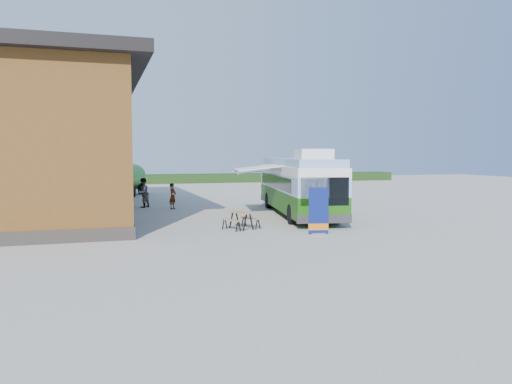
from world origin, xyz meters
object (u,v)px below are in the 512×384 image
object	(u,v)px
picnic_table	(241,216)
slurry_tanker	(127,178)
bus	(298,184)
person_b	(143,193)
banner	(318,215)
person_a	(173,196)

from	to	relation	value
picnic_table	slurry_tanker	distance (m)	20.28
bus	picnic_table	world-z (taller)	bus
picnic_table	person_b	xyz separation A→B (m)	(-3.37, 10.46, 0.35)
picnic_table	person_b	world-z (taller)	person_b
person_b	banner	bearing A→B (deg)	69.28
person_a	slurry_tanker	bearing A→B (deg)	47.04
banner	picnic_table	world-z (taller)	banner
bus	banner	distance (m)	6.83
picnic_table	slurry_tanker	bearing A→B (deg)	78.57
banner	slurry_tanker	size ratio (longest dim) A/B	0.30
bus	slurry_tanker	world-z (taller)	bus
person_a	person_b	distance (m)	2.15
bus	person_a	bearing A→B (deg)	151.55
banner	slurry_tanker	xyz separation A→B (m)	(-6.49, 22.20, 0.63)
bus	picnic_table	bearing A→B (deg)	-125.85
banner	person_b	world-z (taller)	banner
banner	slurry_tanker	world-z (taller)	slurry_tanker
bus	banner	world-z (taller)	bus
slurry_tanker	picnic_table	bearing A→B (deg)	-61.74
bus	slurry_tanker	bearing A→B (deg)	127.67
slurry_tanker	bus	bearing A→B (deg)	-45.02
bus	person_b	world-z (taller)	bus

